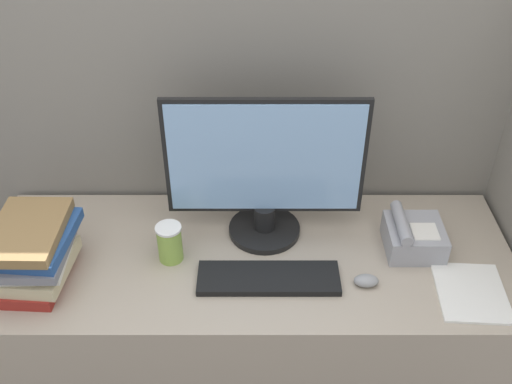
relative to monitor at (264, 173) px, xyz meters
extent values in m
cube|color=gray|center=(-0.05, 0.23, -0.15)|extent=(2.04, 0.04, 1.71)
cube|color=tan|center=(-0.05, -0.12, -0.62)|extent=(1.64, 0.62, 0.77)
cylinder|color=black|center=(0.00, 0.00, -0.22)|extent=(0.23, 0.23, 0.02)
cylinder|color=black|center=(0.00, 0.00, -0.17)|extent=(0.07, 0.07, 0.08)
cube|color=black|center=(0.00, 0.00, 0.05)|extent=(0.61, 0.02, 0.40)
cube|color=#8CB7E5|center=(0.00, -0.01, 0.05)|extent=(0.58, 0.01, 0.37)
cube|color=black|center=(0.01, -0.23, -0.22)|extent=(0.42, 0.13, 0.02)
ellipsoid|color=gray|center=(0.30, -0.24, -0.21)|extent=(0.07, 0.05, 0.03)
cylinder|color=#8CB247|center=(-0.29, -0.13, -0.17)|extent=(0.07, 0.07, 0.12)
cylinder|color=white|center=(-0.29, -0.13, -0.11)|extent=(0.08, 0.08, 0.01)
cube|color=maroon|center=(-0.68, -0.21, -0.21)|extent=(0.20, 0.27, 0.04)
cube|color=#C6B78C|center=(-0.67, -0.22, -0.17)|extent=(0.22, 0.25, 0.04)
cube|color=silver|center=(-0.66, -0.20, -0.14)|extent=(0.19, 0.26, 0.02)
cube|color=slate|center=(-0.69, -0.21, -0.12)|extent=(0.24, 0.28, 0.03)
cube|color=#264C8C|center=(-0.67, -0.20, -0.09)|extent=(0.25, 0.28, 0.03)
cube|color=olive|center=(-0.67, -0.21, -0.06)|extent=(0.20, 0.28, 0.03)
cube|color=#99999E|center=(0.46, -0.08, -0.19)|extent=(0.17, 0.17, 0.08)
cube|color=white|center=(0.49, -0.10, -0.14)|extent=(0.08, 0.08, 0.00)
cylinder|color=#99999E|center=(0.42, -0.08, -0.13)|extent=(0.04, 0.18, 0.04)
cube|color=white|center=(0.59, -0.28, -0.23)|extent=(0.21, 0.25, 0.01)
camera|label=1|loc=(-0.03, -1.49, 1.04)|focal=42.00mm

